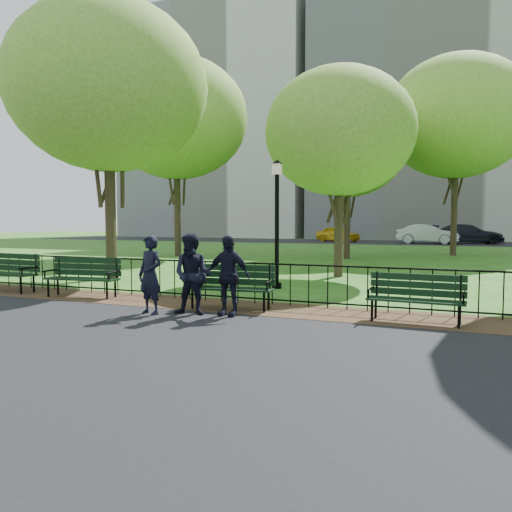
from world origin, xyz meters
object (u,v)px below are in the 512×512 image
at_px(park_bench_left_a, 84,273).
at_px(person_left, 150,275).
at_px(tree_mid_w, 176,118).
at_px(sedan_dark, 468,234).
at_px(park_bench_right_a, 416,293).
at_px(person_mid, 192,274).
at_px(lamppost, 277,219).
at_px(tree_near_w, 108,87).
at_px(tree_near_e, 340,132).
at_px(taxi, 338,234).
at_px(person_right, 228,276).
at_px(park_bench_left_b, 9,268).
at_px(park_bench_main, 219,280).
at_px(tree_far_e, 457,117).
at_px(sedan_silver, 428,234).
at_px(tree_far_c, 348,149).

height_order(park_bench_left_a, person_left, person_left).
height_order(tree_mid_w, sedan_dark, tree_mid_w).
xyz_separation_m(park_bench_right_a, person_mid, (-3.97, -0.87, 0.25)).
bearing_deg(lamppost, tree_near_w, 177.78).
bearing_deg(tree_near_e, sedan_dark, 81.24).
xyz_separation_m(tree_mid_w, person_left, (7.91, -14.00, -6.16)).
xyz_separation_m(taxi, sedan_dark, (10.39, -0.19, 0.10)).
xyz_separation_m(park_bench_right_a, taxi, (-9.22, 33.62, 0.15)).
distance_m(tree_near_e, person_right, 8.35).
relative_size(park_bench_left_b, tree_near_e, 0.28).
xyz_separation_m(park_bench_main, tree_far_e, (4.13, 18.84, 6.48)).
xyz_separation_m(park_bench_left_a, person_left, (2.71, -1.26, 0.19)).
bearing_deg(person_mid, park_bench_left_b, 158.30).
bearing_deg(sedan_silver, tree_near_e, -177.85).
bearing_deg(tree_mid_w, tree_far_e, 24.26).
bearing_deg(park_bench_right_a, sedan_silver, 95.46).
bearing_deg(park_bench_main, person_left, -139.12).
distance_m(tree_mid_w, tree_far_c, 8.66).
relative_size(lamppost, person_left, 2.25).
height_order(tree_near_e, person_mid, tree_near_e).
distance_m(lamppost, tree_mid_w, 14.00).
height_order(person_left, person_right, person_right).
xyz_separation_m(tree_near_e, tree_mid_w, (-9.72, 6.17, 2.34)).
bearing_deg(tree_far_e, sedan_dark, 86.68).
bearing_deg(park_bench_left_a, tree_far_c, 69.89).
height_order(person_mid, person_right, person_mid).
relative_size(park_bench_main, person_left, 1.18).
xyz_separation_m(park_bench_right_a, sedan_silver, (-1.70, 32.18, 0.24)).
bearing_deg(park_bench_left_a, tree_far_e, 59.41).
distance_m(park_bench_main, park_bench_right_a, 3.81).
height_order(park_bench_main, lamppost, lamppost).
distance_m(lamppost, tree_near_w, 6.85).
xyz_separation_m(tree_near_w, person_left, (4.60, -4.64, -5.09)).
distance_m(person_left, person_mid, 0.82).
distance_m(park_bench_main, sedan_silver, 32.35).
bearing_deg(lamppost, person_mid, -92.29).
relative_size(tree_far_c, sedan_dark, 1.42).
xyz_separation_m(park_bench_left_a, tree_far_e, (7.78, 18.59, 6.50)).
xyz_separation_m(park_bench_left_b, person_left, (5.13, -1.28, 0.17)).
bearing_deg(tree_near_e, taxi, 103.14).
xyz_separation_m(park_bench_right_a, sedan_dark, (1.18, 33.43, 0.24)).
bearing_deg(park_bench_left_b, tree_near_e, 46.78).
xyz_separation_m(tree_far_e, person_left, (-5.07, -19.85, -6.31)).
distance_m(tree_near_e, person_mid, 8.56).
bearing_deg(tree_near_e, park_bench_right_a, -66.41).
bearing_deg(sedan_dark, tree_near_w, 150.54).
height_order(person_left, sedan_silver, sedan_silver).
relative_size(park_bench_left_b, sedan_silver, 0.40).
xyz_separation_m(tree_far_e, sedan_dark, (0.85, 14.68, -6.30)).
height_order(tree_far_c, taxi, tree_far_c).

